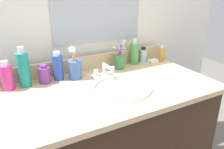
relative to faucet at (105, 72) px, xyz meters
The scene contains 16 objects.
vanity_cabinet 0.47m from the faucet, 107.18° to the right, with size 1.11×0.57×0.78m, color #382316.
countertop 0.16m from the faucet, 107.18° to the right, with size 1.16×0.62×0.03m, color #D1B284.
backsplash 0.16m from the faucet, 107.24° to the left, with size 1.16×0.02×0.09m, color #D1B284.
back_wall 0.28m from the faucet, 102.38° to the left, with size 2.26×0.04×1.30m, color white.
sink_basin 0.20m from the faucet, 90.00° to the right, with size 0.33×0.33×0.11m.
faucet is the anchor object (origin of this frame).
bottle_shampoo_blue 0.27m from the faucet, 161.96° to the left, with size 0.06×0.06×0.17m.
bottle_soap_pink 0.53m from the faucet, behind, with size 0.06×0.06×0.16m.
bottle_gel_clear 0.38m from the faucet, 17.75° to the left, with size 0.05×0.05×0.10m.
bottle_mouthwash_teal 0.45m from the faucet, 169.74° to the left, with size 0.06×0.06×0.22m.
bottle_oil_amber 0.49m from the faucet, ahead, with size 0.04×0.04×0.11m.
bottle_toner_green 0.30m from the faucet, 21.27° to the left, with size 0.06×0.06×0.17m.
bottle_cream_purple 0.35m from the faucet, 167.50° to the left, with size 0.06×0.06×0.11m.
cup_green 0.16m from the faucet, 27.27° to the left, with size 0.08×0.08×0.19m.
cup_blue_plastic 0.18m from the faucet, 162.17° to the left, with size 0.08×0.09×0.19m.
soap_bar 0.41m from the faucet, ahead, with size 0.06×0.04×0.02m, color white.
Camera 1 is at (-0.52, -0.98, 1.33)m, focal length 36.56 mm.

